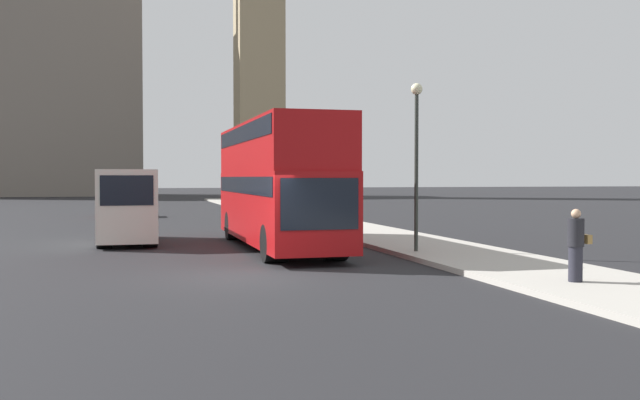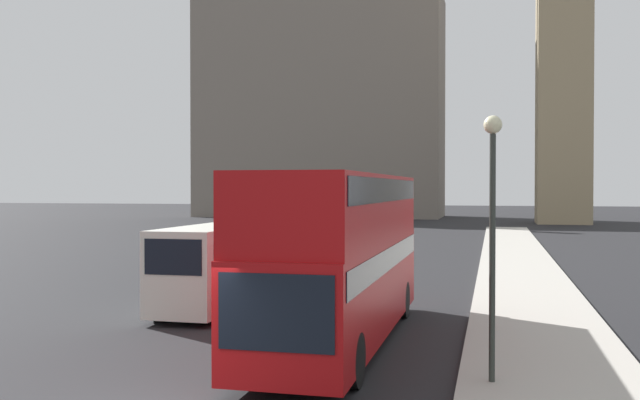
% 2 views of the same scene
% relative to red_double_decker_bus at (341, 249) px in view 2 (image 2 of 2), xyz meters
% --- Properties ---
extents(building_block_distant, '(32.94, 12.50, 36.22)m').
position_rel_red_double_decker_bus_xyz_m(building_block_distant, '(-19.43, 77.47, 12.51)').
color(building_block_distant, slate).
rests_on(building_block_distant, ground_plane).
extents(red_double_decker_bus, '(2.48, 11.15, 4.25)m').
position_rel_red_double_decker_bus_xyz_m(red_double_decker_bus, '(0.00, 0.00, 0.00)').
color(red_double_decker_bus, '#A80F11').
rests_on(red_double_decker_bus, ground_plane).
extents(white_van, '(2.06, 5.54, 2.71)m').
position_rel_red_double_decker_bus_xyz_m(white_van, '(-4.95, 3.38, -0.94)').
color(white_van, silver).
rests_on(white_van, ground_plane).
extents(street_lamp, '(0.36, 0.36, 5.19)m').
position_rel_red_double_decker_bus_xyz_m(street_lamp, '(3.71, -3.30, 1.22)').
color(street_lamp, '#2D332D').
rests_on(street_lamp, sidewalk_strip).
extents(parked_sedan, '(1.83, 4.40, 1.52)m').
position_rel_red_double_decker_bus_xyz_m(parked_sedan, '(-5.26, 21.80, -1.69)').
color(parked_sedan, maroon).
rests_on(parked_sedan, ground_plane).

